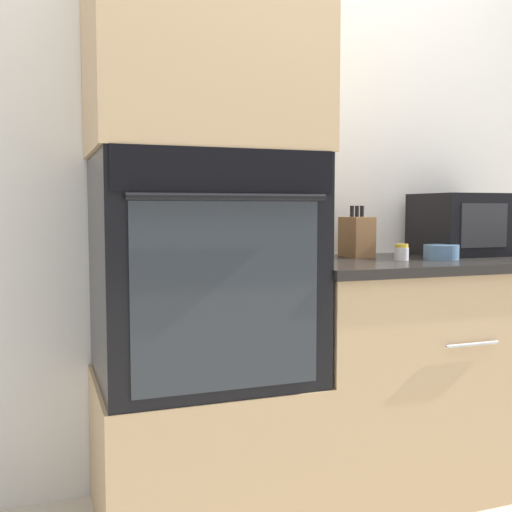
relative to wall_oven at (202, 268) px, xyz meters
name	(u,v)px	position (x,y,z in m)	size (l,w,h in m)	color
wall_back	(267,172)	(0.37, 0.33, 0.35)	(8.00, 0.05, 2.50)	silver
oven_cabinet_base	(203,448)	(0.00, 0.00, -0.64)	(0.74, 0.60, 0.51)	tan
wall_oven	(202,268)	(0.00, 0.00, 0.00)	(0.71, 0.64, 0.77)	black
oven_cabinet_upper	(200,31)	(0.00, 0.00, 0.80)	(0.74, 0.60, 0.83)	tan
counter_unit	(418,370)	(0.89, 0.00, -0.44)	(1.07, 0.63, 0.90)	tan
microwave	(462,224)	(1.16, 0.10, 0.14)	(0.36, 0.32, 0.26)	black
knife_block	(357,237)	(0.69, 0.15, 0.09)	(0.09, 0.15, 0.21)	olive
bowl	(441,252)	(0.94, -0.06, 0.04)	(0.13, 0.13, 0.06)	#517599
condiment_jar_near	(313,251)	(0.49, 0.16, 0.04)	(0.05, 0.05, 0.06)	#427047
condiment_jar_mid	(402,252)	(0.77, -0.04, 0.04)	(0.05, 0.05, 0.06)	silver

